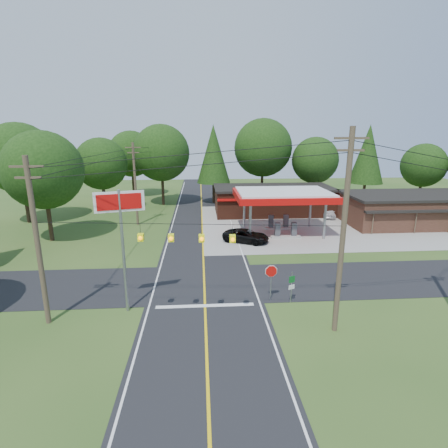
{
  "coord_description": "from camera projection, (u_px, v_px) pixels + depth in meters",
  "views": [
    {
      "loc": [
        -0.19,
        -24.63,
        11.23
      ],
      "look_at": [
        2.0,
        7.0,
        2.8
      ],
      "focal_mm": 28.0,
      "sensor_mm": 36.0,
      "label": 1
    }
  ],
  "objects": [
    {
      "name": "ground",
      "position": [
        204.0,
        283.0,
        26.65
      ],
      "size": [
        120.0,
        120.0,
        0.0
      ],
      "primitive_type": "plane",
      "color": "#2A4A1A",
      "rests_on": "ground"
    },
    {
      "name": "big_stop_sign",
      "position": [
        121.0,
        221.0,
        21.06
      ],
      "size": [
        2.86,
        0.84,
        7.9
      ],
      "color": "gray",
      "rests_on": "ground"
    },
    {
      "name": "strip_building",
      "position": [
        427.0,
        209.0,
        43.43
      ],
      "size": [
        20.4,
        8.75,
        3.8
      ],
      "color": "#3E2319",
      "rests_on": "ground"
    },
    {
      "name": "route_sign_post",
      "position": [
        292.0,
        285.0,
        23.3
      ],
      "size": [
        0.43,
        0.2,
        2.23
      ],
      "color": "gray",
      "rests_on": "ground"
    },
    {
      "name": "treeline_backdrop",
      "position": [
        207.0,
        160.0,
        47.92
      ],
      "size": [
        70.27,
        51.59,
        13.3
      ],
      "color": "#332316",
      "rests_on": "ground"
    },
    {
      "name": "utility_pole_far_left",
      "position": [
        135.0,
        183.0,
        42.13
      ],
      "size": [
        1.8,
        0.3,
        10.0
      ],
      "color": "#473828",
      "rests_on": "ground"
    },
    {
      "name": "sedan_car",
      "position": [
        328.0,
        212.0,
        47.01
      ],
      "size": [
        4.68,
        4.68,
        1.35
      ],
      "primitive_type": "imported",
      "rotation": [
        0.0,
        0.0,
        -0.2
      ],
      "color": "white",
      "rests_on": "ground"
    },
    {
      "name": "gas_canopy",
      "position": [
        283.0,
        196.0,
        38.68
      ],
      "size": [
        10.6,
        7.4,
        4.88
      ],
      "color": "gray",
      "rests_on": "ground"
    },
    {
      "name": "convenience_store",
      "position": [
        273.0,
        200.0,
        48.98
      ],
      "size": [
        16.4,
        7.55,
        3.8
      ],
      "color": "#4C2215",
      "rests_on": "ground"
    },
    {
      "name": "lane_center_yellow",
      "position": [
        204.0,
        283.0,
        26.64
      ],
      "size": [
        0.15,
        110.0,
        0.0
      ],
      "primitive_type": "cube",
      "color": "yellow",
      "rests_on": "main_highway"
    },
    {
      "name": "utility_pole_north",
      "position": [
        162.0,
        171.0,
        58.73
      ],
      "size": [
        0.3,
        0.3,
        9.5
      ],
      "color": "#473828",
      "rests_on": "ground"
    },
    {
      "name": "suv_car",
      "position": [
        246.0,
        236.0,
        36.42
      ],
      "size": [
        6.38,
        6.38,
        1.33
      ],
      "primitive_type": "imported",
      "rotation": [
        0.0,
        0.0,
        1.13
      ],
      "color": "black",
      "rests_on": "ground"
    },
    {
      "name": "utility_pole_near_right",
      "position": [
        343.0,
        232.0,
        18.87
      ],
      "size": [
        1.8,
        0.3,
        11.5
      ],
      "color": "#473828",
      "rests_on": "ground"
    },
    {
      "name": "main_highway",
      "position": [
        204.0,
        283.0,
        26.64
      ],
      "size": [
        8.0,
        120.0,
        0.02
      ],
      "primitive_type": "cube",
      "color": "black",
      "rests_on": "ground"
    },
    {
      "name": "octagonal_stop_sign",
      "position": [
        271.0,
        274.0,
        23.55
      ],
      "size": [
        0.88,
        0.13,
        2.56
      ],
      "color": "gray",
      "rests_on": "ground"
    },
    {
      "name": "cross_road",
      "position": [
        204.0,
        283.0,
        26.64
      ],
      "size": [
        70.0,
        7.0,
        0.02
      ],
      "primitive_type": "cube",
      "color": "black",
      "rests_on": "ground"
    },
    {
      "name": "utility_pole_near_left",
      "position": [
        37.0,
        241.0,
        19.85
      ],
      "size": [
        1.8,
        0.3,
        10.0
      ],
      "color": "#473828",
      "rests_on": "ground"
    },
    {
      "name": "overhead_beacons",
      "position": [
        186.0,
        226.0,
        19.2
      ],
      "size": [
        17.04,
        2.04,
        1.03
      ],
      "color": "black",
      "rests_on": "ground"
    }
  ]
}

